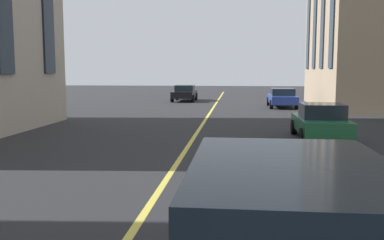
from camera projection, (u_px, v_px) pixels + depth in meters
name	position (u px, v px, depth m)	size (l,w,h in m)	color
lane_centre_line	(181.00, 156.00, 13.27)	(80.00, 0.16, 0.01)	#D8C64C
car_green_parked_a	(321.00, 122.00, 16.43)	(3.90, 1.89, 1.40)	#1E6038
car_black_parked_b	(185.00, 93.00, 37.10)	(4.40, 1.95, 1.37)	black
car_blue_trailing	(282.00, 98.00, 30.74)	(4.40, 1.95, 1.37)	navy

